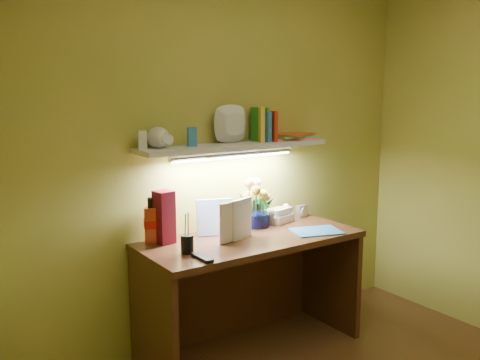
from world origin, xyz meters
name	(u,v)px	position (x,y,z in m)	size (l,w,h in m)	color
desk	(251,294)	(0.00, 1.20, 0.38)	(1.40, 0.60, 0.75)	#3B2410
flower_bouquet	(256,203)	(0.18, 1.39, 0.91)	(0.20, 0.20, 0.31)	#080C34
telephone	(278,214)	(0.37, 1.39, 0.81)	(0.19, 0.14, 0.11)	silver
desk_clock	(302,211)	(0.60, 1.42, 0.79)	(0.08, 0.04, 0.08)	silver
whisky_bottle	(150,220)	(-0.57, 1.43, 0.89)	(0.07, 0.07, 0.28)	#A23415
whisky_box	(164,217)	(-0.50, 1.38, 0.91)	(0.10, 0.10, 0.32)	#560917
pen_cup	(187,238)	(-0.48, 1.14, 0.84)	(0.07, 0.07, 0.18)	black
art_card	(215,217)	(-0.16, 1.38, 0.86)	(0.23, 0.05, 0.23)	silver
tv_remote	(202,258)	(-0.47, 1.00, 0.76)	(0.05, 0.17, 0.02)	black
blue_folder	(316,231)	(0.41, 1.06, 0.75)	(0.30, 0.22, 0.01)	#3079BF
desk_book_a	(220,225)	(-0.25, 1.16, 0.87)	(0.18, 0.02, 0.25)	beige
desk_book_b	(233,222)	(-0.15, 1.17, 0.88)	(0.18, 0.02, 0.25)	silver
wall_shelf	(239,139)	(0.03, 1.38, 1.34)	(1.32, 0.34, 0.25)	silver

